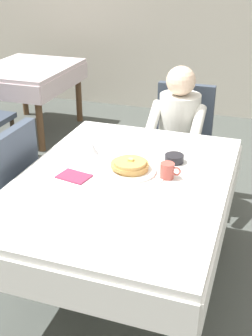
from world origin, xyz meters
TOP-DOWN VIEW (x-y plane):
  - ground_plane at (0.00, 0.00)m, footprint 14.00×14.00m
  - dining_table_main at (0.00, 0.00)m, footprint 1.12×1.52m
  - chair_diner at (0.08, 1.17)m, footprint 0.44×0.45m
  - diner_person at (0.08, 1.01)m, footprint 0.40×0.43m
  - chair_left_side at (-0.77, 0.00)m, footprint 0.45×0.44m
  - plate_breakfast at (0.02, 0.08)m, footprint 0.28×0.28m
  - breakfast_stack at (0.01, 0.08)m, footprint 0.21×0.21m
  - cup_coffee at (0.22, 0.08)m, footprint 0.11×0.08m
  - bowl_butter at (0.21, 0.28)m, footprint 0.11×0.11m
  - syrup_pitcher at (-0.28, 0.23)m, footprint 0.08×0.08m
  - fork_left_of_plate at (-0.17, 0.06)m, footprint 0.03×0.18m
  - knife_right_of_plate at (0.21, 0.06)m, footprint 0.03×0.20m
  - spoon_near_edge at (0.04, -0.23)m, footprint 0.15×0.05m
  - napkin_folded at (-0.25, -0.07)m, footprint 0.19×0.15m
  - background_table_far at (-1.82, 2.11)m, footprint 0.92×1.12m

SIDE VIEW (x-z plane):
  - ground_plane at x=0.00m, z-range 0.00..0.00m
  - chair_diner at x=0.08m, z-range 0.06..0.99m
  - chair_left_side at x=-0.77m, z-range 0.06..0.99m
  - background_table_far at x=-1.82m, z-range 0.25..0.99m
  - dining_table_main at x=0.00m, z-range 0.28..1.02m
  - diner_person at x=0.08m, z-range 0.11..1.23m
  - fork_left_of_plate at x=-0.17m, z-range 0.74..0.74m
  - knife_right_of_plate at x=0.21m, z-range 0.74..0.74m
  - spoon_near_edge at x=0.04m, z-range 0.74..0.74m
  - napkin_folded at x=-0.25m, z-range 0.74..0.75m
  - plate_breakfast at x=0.02m, z-range 0.74..0.76m
  - bowl_butter at x=0.21m, z-range 0.74..0.78m
  - syrup_pitcher at x=-0.28m, z-range 0.74..0.81m
  - breakfast_stack at x=0.01m, z-range 0.75..0.81m
  - cup_coffee at x=0.22m, z-range 0.74..0.83m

